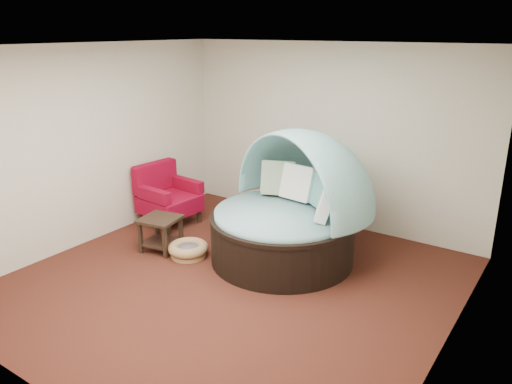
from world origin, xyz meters
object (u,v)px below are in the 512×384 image
Objects in this scene: pet_basket at (188,249)px; red_armchair at (167,196)px; side_table at (161,229)px; canopy_daybed at (290,201)px.

pet_basket is 0.72× the size of red_armchair.
red_armchair is at bearing 129.05° from side_table.
pet_basket is 0.50m from side_table.
side_table is (-0.45, -0.06, 0.21)m from pet_basket.
canopy_daybed reaches higher than side_table.
canopy_daybed is 3.67× the size of pet_basket.
canopy_daybed is 4.31× the size of side_table.
pet_basket is 1.17× the size of side_table.
red_armchair is at bearing -158.99° from canopy_daybed.
red_armchair is (-2.27, 0.03, -0.38)m from canopy_daybed.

